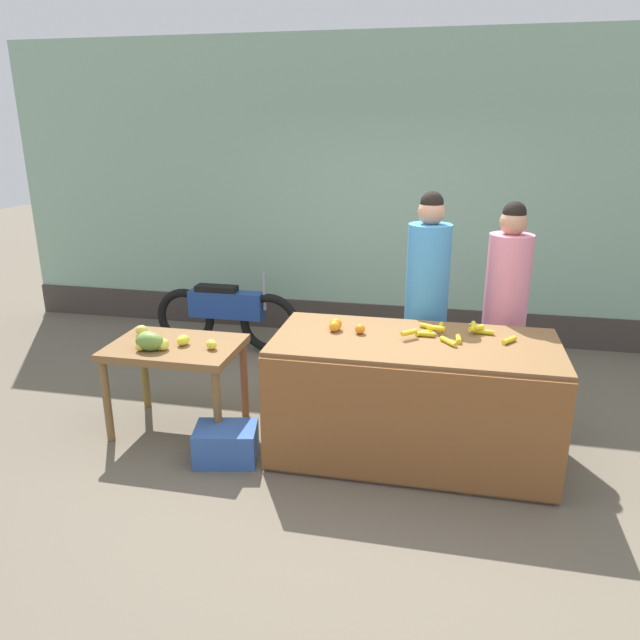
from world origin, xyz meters
name	(u,v)px	position (x,y,z in m)	size (l,w,h in m)	color
ground_plane	(365,447)	(0.00, 0.00, 0.00)	(24.00, 24.00, 0.00)	#665B4C
market_wall_back	(402,195)	(0.00, 2.67, 1.59)	(9.10, 0.23, 3.23)	#8CB299
fruit_stall_counter	(412,399)	(0.33, -0.01, 0.45)	(1.99, 0.95, 0.89)	brown
side_table_wooden	(176,356)	(-1.49, 0.00, 0.62)	(0.99, 0.70, 0.72)	brown
banana_bunch_pile	(451,332)	(0.58, 0.14, 0.92)	(0.80, 0.44, 0.07)	yellow
orange_pile	(341,326)	(-0.21, 0.07, 0.93)	(0.27, 0.12, 0.09)	orange
mango_papaya_pile	(154,341)	(-1.60, -0.12, 0.78)	(0.79, 0.46, 0.14)	yellow
vendor_woman_blue_shirt	(426,306)	(0.38, 0.71, 0.93)	(0.34, 0.34, 1.85)	#33333D
vendor_woman_pink_shirt	(504,313)	(0.99, 0.78, 0.90)	(0.34, 0.34, 1.78)	#33333D
parked_motorcycle	(227,314)	(-1.74, 1.76, 0.40)	(1.60, 0.18, 0.88)	black
produce_crate	(226,444)	(-0.96, -0.38, 0.13)	(0.44, 0.32, 0.26)	#3359A5
produce_sack	(294,369)	(-0.75, 0.77, 0.26)	(0.36, 0.30, 0.52)	tan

